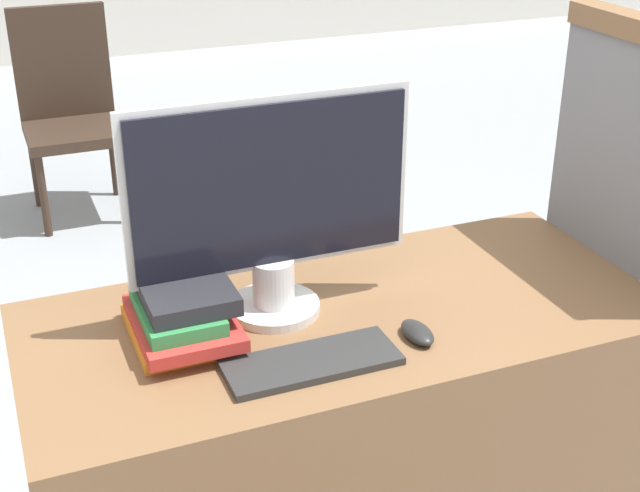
# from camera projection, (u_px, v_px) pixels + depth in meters

# --- Properties ---
(desk) EXTENTS (1.38, 0.63, 0.76)m
(desk) POSITION_uv_depth(u_px,v_px,m) (342.00, 453.00, 2.09)
(desk) COLOR brown
(desk) RESTS_ON ground_plane
(carrel_divider) EXTENTS (0.07, 0.56, 1.34)m
(carrel_divider) POSITION_uv_depth(u_px,v_px,m) (618.00, 295.00, 2.17)
(carrel_divider) COLOR slate
(carrel_divider) RESTS_ON ground_plane
(monitor) EXTENTS (0.61, 0.20, 0.48)m
(monitor) POSITION_uv_depth(u_px,v_px,m) (271.00, 204.00, 1.82)
(monitor) COLOR silver
(monitor) RESTS_ON desk
(keyboard) EXTENTS (0.35, 0.13, 0.02)m
(keyboard) POSITION_uv_depth(u_px,v_px,m) (312.00, 362.00, 1.73)
(keyboard) COLOR #2D2D2D
(keyboard) RESTS_ON desk
(mouse) EXTENTS (0.05, 0.10, 0.03)m
(mouse) POSITION_uv_depth(u_px,v_px,m) (417.00, 332.00, 1.82)
(mouse) COLOR #262626
(mouse) RESTS_ON desk
(book_stack) EXTENTS (0.20, 0.28, 0.12)m
(book_stack) POSITION_uv_depth(u_px,v_px,m) (182.00, 314.00, 1.81)
(book_stack) COLOR orange
(book_stack) RESTS_ON desk
(far_chair) EXTENTS (0.44, 0.44, 0.96)m
(far_chair) POSITION_uv_depth(u_px,v_px,m) (69.00, 105.00, 4.16)
(far_chair) COLOR #38281E
(far_chair) RESTS_ON ground_plane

